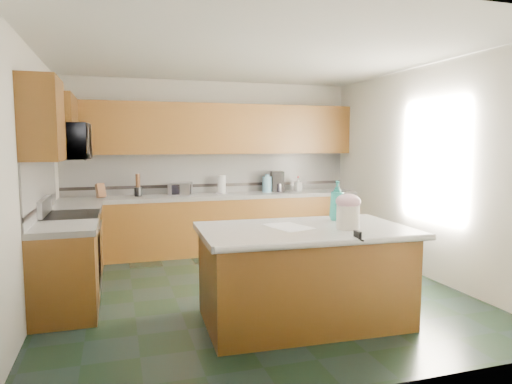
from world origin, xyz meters
name	(u,v)px	position (x,y,z in m)	size (l,w,h in m)	color
floor	(253,290)	(0.00, 0.00, 0.00)	(4.60, 4.60, 0.00)	black
ceiling	(252,54)	(0.00, 0.00, 2.70)	(4.60, 4.60, 0.00)	white
wall_back	(212,166)	(0.00, 2.32, 1.35)	(4.60, 0.04, 2.70)	silver
wall_front	(354,199)	(0.00, -2.32, 1.35)	(4.60, 0.04, 2.70)	silver
wall_left	(28,180)	(-2.32, 0.00, 1.35)	(0.04, 4.60, 2.70)	silver
wall_right	(425,172)	(2.32, 0.00, 1.35)	(0.04, 4.60, 2.70)	silver
back_base_cab	(216,225)	(0.00, 2.00, 0.43)	(4.60, 0.60, 0.86)	black
back_countertop	(216,196)	(0.00, 2.00, 0.89)	(4.60, 0.64, 0.06)	white
back_upper_cab	(214,129)	(0.00, 2.13, 1.94)	(4.60, 0.33, 0.78)	black
back_backsplash	(212,173)	(0.00, 2.29, 1.24)	(4.60, 0.02, 0.63)	silver
back_accent_band	(212,185)	(0.00, 2.28, 1.04)	(4.60, 0.01, 0.05)	black
left_base_cab_rear	(77,242)	(-2.00, 1.29, 0.43)	(0.60, 0.82, 0.86)	black
left_counter_rear	(76,208)	(-2.00, 1.29, 0.89)	(0.64, 0.82, 0.06)	white
left_base_cab_front	(65,275)	(-2.00, -0.24, 0.43)	(0.60, 0.72, 0.86)	black
left_counter_front	(63,229)	(-2.00, -0.24, 0.89)	(0.64, 0.72, 0.06)	white
left_backsplash	(41,187)	(-2.29, 0.55, 1.24)	(0.02, 2.30, 0.63)	silver
left_accent_band	(43,204)	(-2.28, 0.55, 1.04)	(0.01, 2.30, 0.05)	black
left_upper_cab_rear	(62,126)	(-2.13, 1.42, 1.94)	(0.33, 1.09, 0.78)	black
left_upper_cab_front	(42,119)	(-2.13, -0.24, 1.94)	(0.33, 0.72, 0.78)	black
range_body	(72,256)	(-2.00, 0.50, 0.44)	(0.60, 0.76, 0.88)	#B7B7BC
range_oven_door	(99,258)	(-1.71, 0.50, 0.40)	(0.02, 0.68, 0.55)	black
range_cooktop	(70,216)	(-2.00, 0.50, 0.90)	(0.62, 0.78, 0.04)	black
range_handle	(100,225)	(-1.68, 0.50, 0.78)	(0.02, 0.02, 0.66)	#B7B7BC
range_backguard	(44,206)	(-2.26, 0.50, 1.02)	(0.06, 0.76, 0.18)	#B7B7BC
microwave	(67,142)	(-2.00, 0.50, 1.73)	(0.73, 0.50, 0.41)	#B7B7BC
island_base	(303,278)	(0.21, -1.02, 0.43)	(1.87, 1.07, 0.86)	black
island_top	(304,230)	(0.21, -1.02, 0.89)	(1.97, 1.17, 0.06)	white
island_bullnose	(332,243)	(0.21, -1.61, 0.89)	(0.06, 0.06, 1.97)	white
treat_jar	(348,217)	(0.57, -1.21, 1.03)	(0.21, 0.21, 0.22)	silver
treat_jar_lid	(348,201)	(0.57, -1.21, 1.18)	(0.23, 0.23, 0.14)	#E6ADC0
treat_jar_knob	(348,196)	(0.57, -1.21, 1.23)	(0.03, 0.03, 0.08)	tan
treat_jar_knob_end_l	(345,196)	(0.53, -1.21, 1.23)	(0.04, 0.04, 0.04)	tan
treat_jar_knob_end_r	(352,196)	(0.61, -1.21, 1.23)	(0.04, 0.04, 0.04)	tan
soap_bottle_island	(337,201)	(0.70, -0.74, 1.12)	(0.16, 0.16, 0.41)	teal
paper_sheet_a	(296,228)	(0.11, -1.06, 0.92)	(0.32, 0.24, 0.00)	white
paper_sheet_b	(281,225)	(0.05, -0.84, 0.92)	(0.31, 0.23, 0.00)	white
clamp_body	(358,236)	(0.46, -1.59, 0.93)	(0.03, 0.10, 0.09)	black
clamp_handle	(361,240)	(0.46, -1.65, 0.91)	(0.02, 0.02, 0.07)	black
knife_block	(101,191)	(-1.71, 2.05, 1.02)	(0.11, 0.09, 0.21)	#472814
utensil_crock	(138,192)	(-1.18, 2.08, 0.99)	(0.11, 0.11, 0.14)	black
utensil_bundle	(138,181)	(-1.18, 2.08, 1.16)	(0.06, 0.06, 0.20)	#472814
toaster_oven	(180,189)	(-0.55, 2.05, 1.02)	(0.33, 0.23, 0.19)	#B7B7BC
toaster_oven_door	(181,190)	(-0.55, 1.94, 1.02)	(0.29, 0.01, 0.15)	black
paper_towel	(222,184)	(0.12, 2.10, 1.06)	(0.13, 0.13, 0.29)	white
paper_towel_base	(222,193)	(0.12, 2.10, 0.93)	(0.19, 0.19, 0.01)	#B7B7BC
water_jug	(267,184)	(0.87, 2.06, 1.05)	(0.16, 0.16, 0.26)	#5C93B1
water_jug_neck	(267,175)	(0.87, 2.06, 1.20)	(0.07, 0.07, 0.04)	#5C93B1
coffee_maker	(277,182)	(1.05, 2.08, 1.09)	(0.20, 0.22, 0.34)	black
coffee_carafe	(278,188)	(1.05, 2.03, 0.99)	(0.14, 0.14, 0.14)	black
soap_bottle_back	(298,185)	(1.41, 2.05, 1.03)	(0.10, 0.10, 0.22)	white
soap_back_cap	(298,177)	(1.41, 2.05, 1.16)	(0.02, 0.02, 0.03)	red
window_light_proxy	(434,161)	(2.29, -0.20, 1.50)	(0.02, 1.40, 1.10)	white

